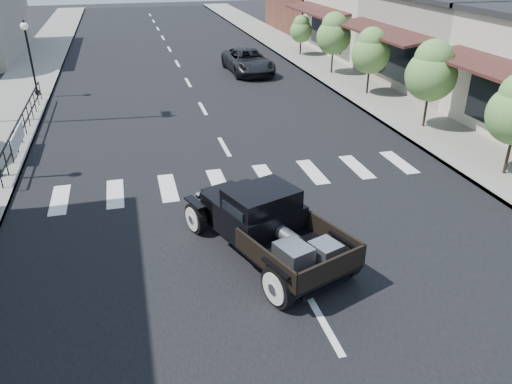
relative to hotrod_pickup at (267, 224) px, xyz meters
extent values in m
plane|color=black|center=(0.42, 0.31, -0.85)|extent=(120.00, 120.00, 0.00)
cube|color=black|center=(0.42, 15.31, -0.84)|extent=(14.00, 80.00, 0.02)
cube|color=gray|center=(-8.08, 15.31, -0.78)|extent=(3.00, 80.00, 0.15)
cube|color=gray|center=(8.92, 15.31, -0.78)|extent=(3.00, 80.00, 0.15)
cube|color=#9E9685|center=(15.42, 13.31, 1.40)|extent=(10.00, 9.00, 4.50)
cube|color=beige|center=(15.42, 22.31, 1.40)|extent=(10.00, 9.00, 4.50)
imported|color=black|center=(4.17, 18.76, -0.17)|extent=(2.42, 4.96, 1.36)
camera|label=1|loc=(-2.86, -9.90, 5.99)|focal=35.00mm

